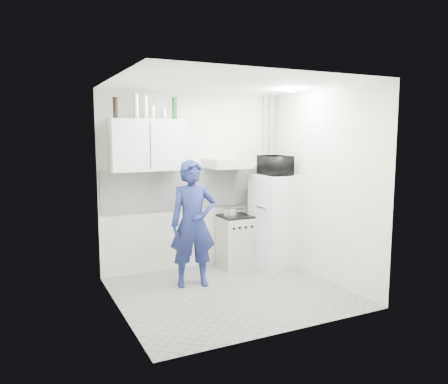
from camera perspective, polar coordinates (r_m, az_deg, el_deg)
name	(u,v)px	position (r m, az deg, el deg)	size (l,w,h in m)	color
floor	(231,292)	(5.69, 0.94, -12.96)	(2.80, 2.80, 0.00)	slate
ceiling	(232,83)	(5.37, 1.00, 14.02)	(2.80, 2.80, 0.00)	white
wall_back	(193,181)	(6.51, -4.01, 1.40)	(2.80, 2.80, 0.00)	beige
wall_left	(117,198)	(4.91, -13.76, -0.80)	(2.60, 2.60, 0.00)	beige
wall_right	(322,185)	(6.14, 12.71, 0.86)	(2.60, 2.60, 0.00)	beige
person	(193,224)	(5.74, -4.06, -4.15)	(0.61, 0.40, 1.67)	navy
stove	(235,241)	(6.69, 1.48, -6.48)	(0.47, 0.47, 0.75)	#B7ADA2
fridge	(274,221)	(6.64, 6.61, -3.78)	(0.58, 0.58, 1.39)	white
stove_top	(235,216)	(6.60, 1.49, -3.19)	(0.45, 0.45, 0.03)	black
saucepan	(230,212)	(6.56, 0.83, -2.63)	(0.20, 0.20, 0.11)	silver
microwave	(275,165)	(6.53, 6.72, 3.48)	(0.35, 0.52, 0.29)	black
bottle_a	(115,108)	(5.98, -14.01, 10.63)	(0.06, 0.06, 0.28)	black
bottle_c	(136,106)	(6.04, -11.44, 10.91)	(0.08, 0.08, 0.33)	silver
bottle_d	(145,107)	(6.07, -10.22, 10.84)	(0.07, 0.07, 0.31)	silver
canister_a	(152,112)	(6.10, -9.35, 10.22)	(0.07, 0.07, 0.18)	silver
canister_b	(164,114)	(6.14, -7.89, 10.06)	(0.08, 0.08, 0.14)	silver
bottle_e	(175,108)	(6.20, -6.48, 10.79)	(0.08, 0.08, 0.30)	#144C1E
upper_cabinet	(147,145)	(6.07, -10.06, 6.06)	(1.00, 0.35, 0.70)	white
range_hood	(228,163)	(6.44, 0.52, 3.76)	(0.60, 0.50, 0.14)	#B7ADA2
backsplash	(194,188)	(6.51, -3.95, 0.51)	(2.74, 0.03, 0.60)	white
pipe_a	(271,178)	(7.03, 6.12, 1.83)	(0.05, 0.05, 2.60)	#B7ADA2
pipe_b	(264,178)	(6.97, 5.28, 1.79)	(0.04, 0.04, 2.60)	#B7ADA2
ceiling_spot_fixture	(292,91)	(6.05, 8.81, 12.92)	(0.10, 0.10, 0.02)	white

